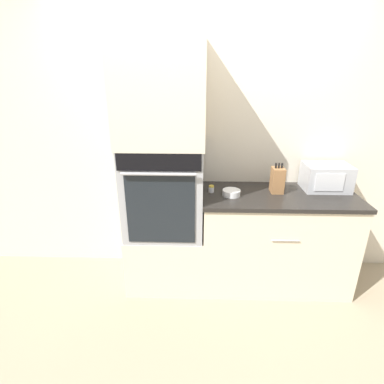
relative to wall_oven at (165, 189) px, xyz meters
The scene contains 11 objects.
ground_plane 1.04m from the wall_oven, 40.85° to the right, with size 12.00×12.00×0.00m, color gray.
wall_back 0.57m from the wall_oven, 44.20° to the left, with size 8.00×0.05×2.50m.
oven_cabinet_base 0.66m from the wall_oven, 90.00° to the left, with size 0.69×0.60×0.54m.
wall_oven is the anchor object (origin of this frame).
oven_cabinet_upper 0.80m from the wall_oven, 90.00° to the left, with size 0.69×0.60×0.82m.
counter_unit 1.11m from the wall_oven, ahead, with size 1.33×0.63×0.90m.
microwave 1.43m from the wall_oven, ahead, with size 0.39×0.29×0.23m.
knife_block 0.98m from the wall_oven, ahead, with size 0.10×0.13×0.26m.
bowl 0.58m from the wall_oven, ahead, with size 0.15×0.15×0.05m.
condiment_jar_near 0.41m from the wall_oven, ahead, with size 0.05×0.05×0.06m.
condiment_jar_mid 1.04m from the wall_oven, ahead, with size 0.05×0.05×0.09m.
Camera 1 is at (-0.03, -2.12, 1.88)m, focal length 28.00 mm.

